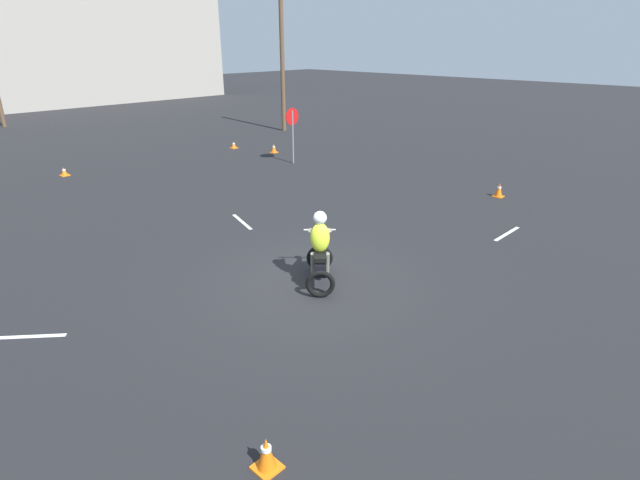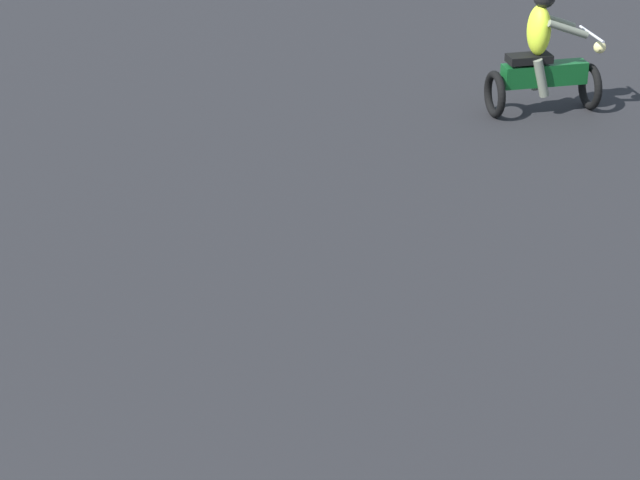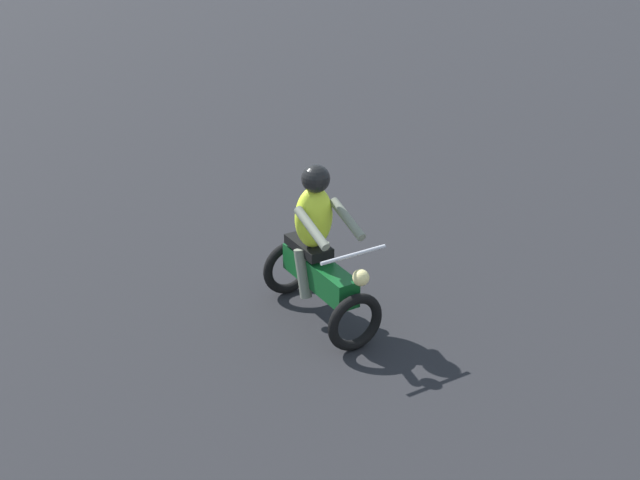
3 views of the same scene
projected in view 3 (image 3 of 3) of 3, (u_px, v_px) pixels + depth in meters
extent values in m
torus|color=black|center=(355.00, 322.00, 8.48)|extent=(0.58, 0.35, 0.60)
torus|color=black|center=(289.00, 268.00, 9.48)|extent=(0.58, 0.35, 0.60)
cube|color=#0F4C1E|center=(320.00, 274.00, 8.88)|extent=(0.70, 1.09, 0.28)
cube|color=black|center=(309.00, 246.00, 8.95)|extent=(0.48, 0.62, 0.10)
cylinder|color=silver|center=(354.00, 255.00, 8.21)|extent=(0.64, 0.34, 0.04)
sphere|color=#F2E08C|center=(361.00, 278.00, 8.19)|extent=(0.21, 0.21, 0.16)
ellipsoid|color=#D8F233|center=(314.00, 217.00, 8.72)|extent=(0.48, 0.43, 0.64)
cylinder|color=slate|center=(312.00, 228.00, 8.37)|extent=(0.32, 0.53, 0.27)
cylinder|color=slate|center=(347.00, 219.00, 8.56)|extent=(0.32, 0.53, 0.27)
cylinder|color=slate|center=(303.00, 274.00, 8.89)|extent=(0.22, 0.27, 0.51)
cylinder|color=slate|center=(327.00, 267.00, 9.02)|extent=(0.22, 0.27, 0.51)
sphere|color=black|center=(316.00, 179.00, 8.50)|extent=(0.37, 0.37, 0.28)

